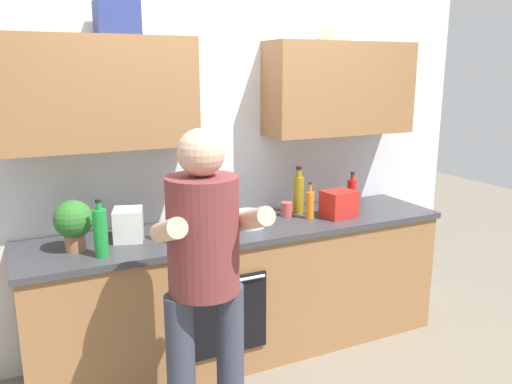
% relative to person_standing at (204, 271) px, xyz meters
% --- Properties ---
extents(ground_plane, '(12.00, 12.00, 0.00)m').
position_rel_person_standing_xyz_m(ground_plane, '(0.57, 0.80, -0.98)').
color(ground_plane, '#756B5B').
extents(back_wall_unit, '(4.00, 0.38, 2.50)m').
position_rel_person_standing_xyz_m(back_wall_unit, '(0.57, 1.08, 0.51)').
color(back_wall_unit, silver).
rests_on(back_wall_unit, ground).
extents(counter, '(2.84, 0.67, 0.90)m').
position_rel_person_standing_xyz_m(counter, '(0.57, 0.80, -0.53)').
color(counter, olive).
rests_on(counter, ground).
extents(person_standing, '(0.49, 0.45, 1.65)m').
position_rel_person_standing_xyz_m(person_standing, '(0.00, 0.00, 0.00)').
color(person_standing, '#383D4C').
rests_on(person_standing, ground).
extents(bottle_soda, '(0.08, 0.08, 0.33)m').
position_rel_person_standing_xyz_m(bottle_soda, '(-0.37, 0.63, 0.06)').
color(bottle_soda, '#198C33').
rests_on(bottle_soda, counter).
extents(bottle_syrup, '(0.07, 0.07, 0.33)m').
position_rel_person_standing_xyz_m(bottle_syrup, '(0.06, 0.69, 0.06)').
color(bottle_syrup, '#8C4C14').
rests_on(bottle_syrup, counter).
extents(bottle_hotsauce, '(0.07, 0.07, 0.26)m').
position_rel_person_standing_xyz_m(bottle_hotsauce, '(1.51, 0.91, 0.03)').
color(bottle_hotsauce, red).
rests_on(bottle_hotsauce, counter).
extents(bottle_oil, '(0.08, 0.08, 0.34)m').
position_rel_person_standing_xyz_m(bottle_oil, '(1.06, 0.93, 0.07)').
color(bottle_oil, olive).
rests_on(bottle_oil, counter).
extents(bottle_juice, '(0.06, 0.06, 0.26)m').
position_rel_person_standing_xyz_m(bottle_juice, '(1.06, 0.77, 0.02)').
color(bottle_juice, orange).
rests_on(bottle_juice, counter).
extents(bottle_wine, '(0.08, 0.08, 0.33)m').
position_rel_person_standing_xyz_m(bottle_wine, '(0.39, 0.70, 0.06)').
color(bottle_wine, '#471419').
rests_on(bottle_wine, counter).
extents(cup_ceramic, '(0.09, 0.09, 0.10)m').
position_rel_person_standing_xyz_m(cup_ceramic, '(0.95, 0.90, -0.03)').
color(cup_ceramic, '#BF4C47').
rests_on(cup_ceramic, counter).
extents(mixing_bowl, '(0.22, 0.22, 0.10)m').
position_rel_person_standing_xyz_m(mixing_bowl, '(0.60, 0.79, -0.03)').
color(mixing_bowl, silver).
rests_on(mixing_bowl, counter).
extents(knife_block, '(0.10, 0.14, 0.29)m').
position_rel_person_standing_xyz_m(knife_block, '(0.18, 0.84, 0.03)').
color(knife_block, brown).
rests_on(knife_block, counter).
extents(potted_herb, '(0.22, 0.22, 0.30)m').
position_rel_person_standing_xyz_m(potted_herb, '(-0.49, 0.79, 0.09)').
color(potted_herb, '#9E6647').
rests_on(potted_herb, counter).
extents(grocery_bag_crisps, '(0.24, 0.20, 0.19)m').
position_rel_person_standing_xyz_m(grocery_bag_crisps, '(1.27, 0.72, 0.01)').
color(grocery_bag_crisps, red).
rests_on(grocery_bag_crisps, counter).
extents(grocery_bag_produce, '(0.22, 0.23, 0.19)m').
position_rel_person_standing_xyz_m(grocery_bag_produce, '(-0.17, 0.85, 0.02)').
color(grocery_bag_produce, silver).
rests_on(grocery_bag_produce, counter).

